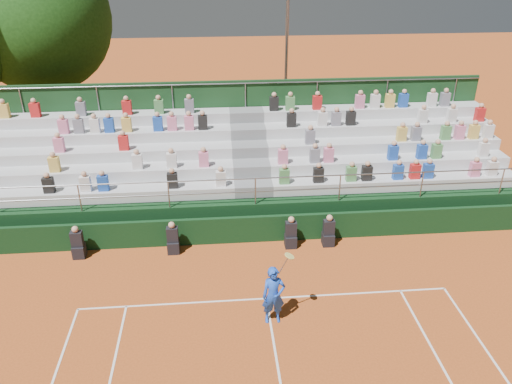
{
  "coord_description": "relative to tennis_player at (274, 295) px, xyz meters",
  "views": [
    {
      "loc": [
        -1.35,
        -11.73,
        9.56
      ],
      "look_at": [
        0.0,
        3.5,
        1.8
      ],
      "focal_mm": 35.0,
      "sensor_mm": 36.0,
      "label": 1
    }
  ],
  "objects": [
    {
      "name": "ground",
      "position": [
        -0.09,
        0.96,
        -0.88
      ],
      "size": [
        90.0,
        90.0,
        0.0
      ],
      "primitive_type": "plane",
      "color": "#B3501D",
      "rests_on": "ground"
    },
    {
      "name": "courtside_wall",
      "position": [
        -0.09,
        4.16,
        -0.38
      ],
      "size": [
        20.0,
        0.15,
        1.0
      ],
      "primitive_type": "cube",
      "color": "black",
      "rests_on": "ground"
    },
    {
      "name": "line_officials",
      "position": [
        -1.42,
        3.71,
        -0.41
      ],
      "size": [
        8.89,
        0.4,
        1.19
      ],
      "color": "black",
      "rests_on": "ground"
    },
    {
      "name": "grandstand",
      "position": [
        -0.07,
        7.4,
        0.19
      ],
      "size": [
        20.0,
        5.2,
        4.4
      ],
      "color": "black",
      "rests_on": "ground"
    },
    {
      "name": "tennis_player",
      "position": [
        0.0,
        0.0,
        0.0
      ],
      "size": [
        0.86,
        0.45,
        2.22
      ],
      "color": "blue",
      "rests_on": "ground"
    },
    {
      "name": "tree_east",
      "position": [
        -9.25,
        13.76,
        5.42
      ],
      "size": [
        6.61,
        6.61,
        9.62
      ],
      "color": "#352513",
      "rests_on": "ground"
    },
    {
      "name": "floodlight_mast",
      "position": [
        2.39,
        14.83,
        4.16
      ],
      "size": [
        0.6,
        0.25,
        8.72
      ],
      "color": "gray",
      "rests_on": "ground"
    }
  ]
}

